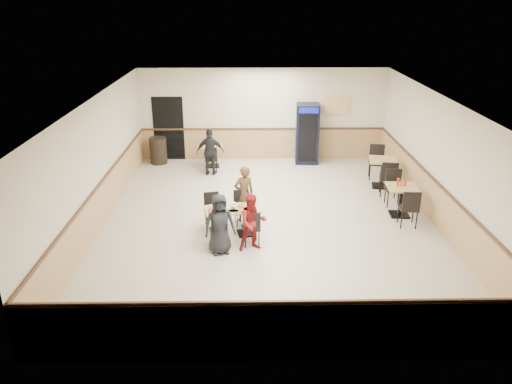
{
  "coord_description": "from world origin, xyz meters",
  "views": [
    {
      "loc": [
        -0.5,
        -11.05,
        5.18
      ],
      "look_at": [
        -0.32,
        -0.5,
        0.97
      ],
      "focal_mm": 35.0,
      "sensor_mm": 36.0,
      "label": 1
    }
  ],
  "objects_px": {
    "side_table_far": "(382,169)",
    "back_table": "(212,153)",
    "main_table": "(233,217)",
    "diner_man_opposite": "(244,194)",
    "side_table_near": "(401,196)",
    "lone_diner": "(210,152)",
    "diner_woman_left": "(220,224)",
    "diner_woman_right": "(253,223)",
    "pepsi_cooler": "(307,134)",
    "trash_bin": "(158,151)"
  },
  "relations": [
    {
      "from": "main_table",
      "to": "lone_diner",
      "type": "distance_m",
      "value": 4.24
    },
    {
      "from": "diner_woman_right",
      "to": "pepsi_cooler",
      "type": "xyz_separation_m",
      "value": [
        1.83,
        6.01,
        0.33
      ]
    },
    {
      "from": "side_table_near",
      "to": "lone_diner",
      "type": "bearing_deg",
      "value": 147.58
    },
    {
      "from": "side_table_far",
      "to": "pepsi_cooler",
      "type": "xyz_separation_m",
      "value": [
        -1.9,
        2.3,
        0.42
      ]
    },
    {
      "from": "main_table",
      "to": "diner_man_opposite",
      "type": "xyz_separation_m",
      "value": [
        0.25,
        0.82,
        0.25
      ]
    },
    {
      "from": "diner_woman_left",
      "to": "side_table_far",
      "type": "bearing_deg",
      "value": 27.15
    },
    {
      "from": "diner_man_opposite",
      "to": "side_table_far",
      "type": "height_order",
      "value": "diner_man_opposite"
    },
    {
      "from": "side_table_far",
      "to": "back_table",
      "type": "bearing_deg",
      "value": 159.0
    },
    {
      "from": "lone_diner",
      "to": "diner_man_opposite",
      "type": "bearing_deg",
      "value": 108.75
    },
    {
      "from": "diner_woman_left",
      "to": "diner_woman_right",
      "type": "relative_size",
      "value": 1.05
    },
    {
      "from": "main_table",
      "to": "diner_woman_right",
      "type": "distance_m",
      "value": 0.84
    },
    {
      "from": "diner_woman_right",
      "to": "side_table_near",
      "type": "xyz_separation_m",
      "value": [
        3.69,
        1.72,
        -0.12
      ]
    },
    {
      "from": "main_table",
      "to": "trash_bin",
      "type": "relative_size",
      "value": 1.56
    },
    {
      "from": "diner_woman_left",
      "to": "back_table",
      "type": "xyz_separation_m",
      "value": [
        -0.53,
        5.75,
        -0.21
      ]
    },
    {
      "from": "lone_diner",
      "to": "side_table_near",
      "type": "relative_size",
      "value": 1.87
    },
    {
      "from": "diner_woman_right",
      "to": "pepsi_cooler",
      "type": "distance_m",
      "value": 6.29
    },
    {
      "from": "diner_woman_right",
      "to": "back_table",
      "type": "bearing_deg",
      "value": 87.59
    },
    {
      "from": "diner_man_opposite",
      "to": "side_table_near",
      "type": "height_order",
      "value": "diner_man_opposite"
    },
    {
      "from": "diner_woman_left",
      "to": "back_table",
      "type": "bearing_deg",
      "value": 81.41
    },
    {
      "from": "lone_diner",
      "to": "side_table_far",
      "type": "relative_size",
      "value": 1.6
    },
    {
      "from": "diner_woman_left",
      "to": "pepsi_cooler",
      "type": "bearing_deg",
      "value": 53.78
    },
    {
      "from": "main_table",
      "to": "side_table_far",
      "type": "distance_m",
      "value": 5.16
    },
    {
      "from": "side_table_far",
      "to": "back_table",
      "type": "relative_size",
      "value": 1.31
    },
    {
      "from": "main_table",
      "to": "side_table_far",
      "type": "xyz_separation_m",
      "value": [
        4.18,
        3.03,
        0.1
      ]
    },
    {
      "from": "lone_diner",
      "to": "diner_woman_right",
      "type": "bearing_deg",
      "value": 105.75
    },
    {
      "from": "diner_man_opposite",
      "to": "pepsi_cooler",
      "type": "distance_m",
      "value": 4.95
    },
    {
      "from": "diner_woman_right",
      "to": "trash_bin",
      "type": "bearing_deg",
      "value": 102.0
    },
    {
      "from": "diner_woman_right",
      "to": "lone_diner",
      "type": "xyz_separation_m",
      "value": [
        -1.23,
        4.85,
        0.08
      ]
    },
    {
      "from": "diner_woman_right",
      "to": "diner_man_opposite",
      "type": "distance_m",
      "value": 1.52
    },
    {
      "from": "pepsi_cooler",
      "to": "diner_man_opposite",
      "type": "bearing_deg",
      "value": -110.56
    },
    {
      "from": "diner_man_opposite",
      "to": "trash_bin",
      "type": "bearing_deg",
      "value": -78.63
    },
    {
      "from": "main_table",
      "to": "diner_man_opposite",
      "type": "height_order",
      "value": "diner_man_opposite"
    },
    {
      "from": "diner_man_opposite",
      "to": "back_table",
      "type": "relative_size",
      "value": 2.04
    },
    {
      "from": "diner_woman_left",
      "to": "lone_diner",
      "type": "xyz_separation_m",
      "value": [
        -0.53,
        4.98,
        0.05
      ]
    },
    {
      "from": "main_table",
      "to": "diner_man_opposite",
      "type": "relative_size",
      "value": 0.96
    },
    {
      "from": "main_table",
      "to": "lone_diner",
      "type": "height_order",
      "value": "lone_diner"
    },
    {
      "from": "side_table_near",
      "to": "trash_bin",
      "type": "height_order",
      "value": "trash_bin"
    },
    {
      "from": "diner_woman_right",
      "to": "side_table_near",
      "type": "relative_size",
      "value": 1.65
    },
    {
      "from": "main_table",
      "to": "diner_man_opposite",
      "type": "bearing_deg",
      "value": 62.1
    },
    {
      "from": "pepsi_cooler",
      "to": "trash_bin",
      "type": "bearing_deg",
      "value": -175.9
    },
    {
      "from": "back_table",
      "to": "pepsi_cooler",
      "type": "xyz_separation_m",
      "value": [
        3.06,
        0.39,
        0.51
      ]
    },
    {
      "from": "side_table_near",
      "to": "trash_bin",
      "type": "bearing_deg",
      "value": 147.61
    },
    {
      "from": "diner_woman_right",
      "to": "side_table_far",
      "type": "relative_size",
      "value": 1.42
    },
    {
      "from": "diner_woman_left",
      "to": "side_table_near",
      "type": "xyz_separation_m",
      "value": [
        4.39,
        1.85,
        -0.16
      ]
    },
    {
      "from": "pepsi_cooler",
      "to": "lone_diner",
      "type": "bearing_deg",
      "value": -155.51
    },
    {
      "from": "diner_man_opposite",
      "to": "side_table_near",
      "type": "xyz_separation_m",
      "value": [
        3.89,
        0.22,
        -0.19
      ]
    },
    {
      "from": "back_table",
      "to": "trash_bin",
      "type": "xyz_separation_m",
      "value": [
        -1.78,
        0.35,
        -0.03
      ]
    },
    {
      "from": "lone_diner",
      "to": "side_table_far",
      "type": "distance_m",
      "value": 5.09
    },
    {
      "from": "diner_woman_left",
      "to": "side_table_near",
      "type": "distance_m",
      "value": 4.77
    },
    {
      "from": "lone_diner",
      "to": "trash_bin",
      "type": "xyz_separation_m",
      "value": [
        -1.78,
        1.12,
        -0.29
      ]
    }
  ]
}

